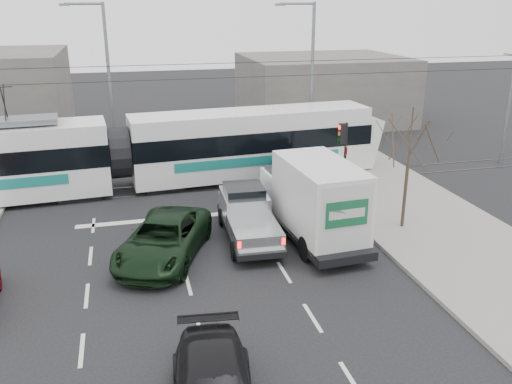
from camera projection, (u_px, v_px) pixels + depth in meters
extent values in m
plane|color=black|center=(237.00, 278.00, 18.74)|extent=(120.00, 120.00, 0.00)
cube|color=gray|center=(467.00, 249.00, 20.74)|extent=(6.00, 60.00, 0.15)
cube|color=#33302D|center=(197.00, 187.00, 27.88)|extent=(60.00, 1.60, 0.03)
cube|color=slate|center=(323.00, 89.00, 42.57)|extent=(12.00, 10.00, 5.00)
cylinder|color=#47382B|center=(405.00, 195.00, 22.23)|extent=(0.14, 0.14, 2.75)
cylinder|color=#47382B|center=(411.00, 136.00, 21.39)|extent=(0.07, 0.07, 2.25)
cylinder|color=black|center=(345.00, 160.00, 25.52)|extent=(0.12, 0.12, 3.60)
cube|color=black|center=(342.00, 134.00, 25.04)|extent=(0.28, 0.28, 0.95)
cylinder|color=#FF0C07|center=(340.00, 127.00, 24.91)|extent=(0.06, 0.20, 0.20)
cylinder|color=orange|center=(339.00, 134.00, 25.01)|extent=(0.06, 0.20, 0.20)
cylinder|color=#05330C|center=(339.00, 140.00, 25.11)|extent=(0.06, 0.20, 0.20)
cube|color=white|center=(346.00, 151.00, 25.21)|extent=(0.02, 0.30, 0.40)
cylinder|color=slate|center=(312.00, 83.00, 31.74)|extent=(0.20, 0.20, 9.00)
cylinder|color=slate|center=(297.00, 4.00, 30.04)|extent=(2.00, 0.14, 0.14)
cube|color=slate|center=(280.00, 5.00, 29.83)|extent=(0.55, 0.25, 0.14)
cylinder|color=slate|center=(110.00, 85.00, 30.97)|extent=(0.20, 0.20, 9.00)
cylinder|color=slate|center=(83.00, 4.00, 29.27)|extent=(2.00, 0.14, 0.14)
cube|color=slate|center=(64.00, 5.00, 29.06)|extent=(0.55, 0.25, 0.14)
cylinder|color=black|center=(193.00, 79.00, 26.05)|extent=(60.00, 0.03, 0.03)
cylinder|color=black|center=(192.00, 64.00, 25.81)|extent=(60.00, 0.03, 0.03)
cylinder|color=slate|center=(509.00, 104.00, 30.78)|extent=(0.20, 0.20, 7.00)
cube|color=white|center=(252.00, 159.00, 29.07)|extent=(12.87, 3.65, 1.54)
cube|color=black|center=(252.00, 138.00, 28.67)|extent=(12.93, 3.68, 1.05)
cube|color=white|center=(252.00, 120.00, 28.36)|extent=(12.86, 3.54, 0.98)
cube|color=#16726C|center=(260.00, 161.00, 27.77)|extent=(8.86, 0.72, 0.49)
cylinder|color=black|center=(119.00, 152.00, 26.69)|extent=(1.18, 2.62, 2.55)
cube|color=slate|center=(23.00, 120.00, 24.84)|extent=(3.07, 1.82, 0.25)
cube|color=black|center=(79.00, 191.00, 26.69)|extent=(2.14, 2.41, 0.35)
cube|color=black|center=(163.00, 183.00, 27.91)|extent=(2.14, 2.41, 0.35)
cube|color=black|center=(310.00, 168.00, 30.37)|extent=(2.14, 2.41, 0.35)
cube|color=black|center=(249.00, 228.00, 21.58)|extent=(2.03, 5.35, 0.23)
cube|color=#ABAEB0|center=(244.00, 205.00, 22.24)|extent=(1.87, 2.29, 1.05)
cube|color=black|center=(244.00, 192.00, 22.14)|extent=(1.61, 1.65, 0.50)
cube|color=#ABAEB0|center=(239.00, 199.00, 23.48)|extent=(1.77, 1.02, 0.50)
cube|color=#ABAEB0|center=(254.00, 231.00, 20.38)|extent=(1.88, 2.45, 0.59)
cube|color=silver|center=(262.00, 253.00, 19.20)|extent=(1.68, 0.23, 0.16)
cube|color=#FF0C07|center=(239.00, 245.00, 19.03)|extent=(0.13, 0.08, 0.25)
cube|color=#FF0C07|center=(283.00, 241.00, 19.33)|extent=(0.13, 0.08, 0.25)
cylinder|color=black|center=(222.00, 217.00, 23.03)|extent=(0.28, 0.74, 0.73)
cylinder|color=black|center=(260.00, 214.00, 23.34)|extent=(0.28, 0.74, 0.73)
cylinder|color=black|center=(235.00, 251.00, 19.90)|extent=(0.28, 0.74, 0.73)
cylinder|color=black|center=(279.00, 247.00, 20.22)|extent=(0.28, 0.74, 0.73)
cube|color=black|center=(311.00, 225.00, 21.78)|extent=(2.73, 6.78, 0.33)
cube|color=white|center=(289.00, 187.00, 23.78)|extent=(2.27, 1.74, 1.52)
cube|color=black|center=(288.00, 174.00, 23.70)|extent=(1.94, 1.19, 0.57)
cube|color=silver|center=(319.00, 198.00, 20.72)|extent=(2.58, 4.66, 2.80)
cube|color=silver|center=(346.00, 219.00, 18.71)|extent=(2.00, 0.19, 2.46)
cube|color=#12522F|center=(347.00, 214.00, 18.59)|extent=(1.59, 0.13, 0.95)
cube|color=black|center=(347.00, 261.00, 19.02)|extent=(2.06, 0.38, 0.17)
cylinder|color=black|center=(270.00, 212.00, 23.43)|extent=(0.34, 0.87, 0.85)
cylinder|color=black|center=(313.00, 207.00, 24.01)|extent=(0.34, 0.87, 0.85)
cylinder|color=black|center=(306.00, 249.00, 19.84)|extent=(0.35, 0.97, 0.95)
cylinder|color=black|center=(355.00, 242.00, 20.42)|extent=(0.35, 0.97, 0.95)
cube|color=black|center=(294.00, 189.00, 25.93)|extent=(2.59, 5.11, 0.24)
cube|color=black|center=(292.00, 170.00, 26.53)|extent=(2.08, 2.31, 1.12)
cube|color=black|center=(292.00, 158.00, 26.43)|extent=(1.76, 1.70, 0.54)
cube|color=black|center=(289.00, 167.00, 27.71)|extent=(1.84, 1.15, 0.54)
cube|color=black|center=(298.00, 189.00, 24.79)|extent=(2.11, 2.46, 0.63)
cube|color=silver|center=(302.00, 204.00, 23.69)|extent=(1.67, 0.45, 0.18)
cube|color=#590505|center=(284.00, 196.00, 23.60)|extent=(0.15, 0.10, 0.27)
cube|color=#590505|center=(320.00, 195.00, 23.72)|extent=(0.15, 0.10, 0.27)
cylinder|color=black|center=(274.00, 182.00, 27.39)|extent=(0.40, 0.82, 0.78)
cylinder|color=black|center=(306.00, 181.00, 27.51)|extent=(0.40, 0.82, 0.78)
cylinder|color=black|center=(281.00, 204.00, 24.46)|extent=(0.40, 0.82, 0.78)
cylinder|color=black|center=(317.00, 203.00, 24.57)|extent=(0.40, 0.82, 0.78)
imported|color=black|center=(164.00, 239.00, 19.94)|extent=(4.47, 6.08, 1.53)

